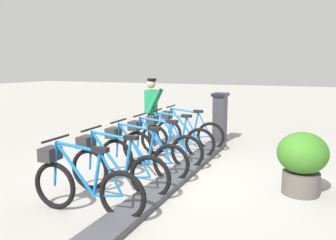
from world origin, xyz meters
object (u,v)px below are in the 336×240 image
bike_docked_5 (82,183)px  planter_bush (302,160)px  payment_kiosk (220,117)px  bike_docked_1 (173,137)px  bike_docked_3 (139,154)px  bike_docked_4 (114,167)px  worker_near_rack (152,109)px  bike_docked_2 (158,145)px  bike_docked_0 (186,131)px

bike_docked_5 → planter_bush: (-2.65, -1.92, 0.11)m
bike_docked_5 → planter_bush: bearing=-144.2°
payment_kiosk → bike_docked_5: payment_kiosk is taller
bike_docked_1 → bike_docked_3: bearing=90.0°
bike_docked_3 → bike_docked_4: same height
bike_docked_1 → bike_docked_4: same height
bike_docked_1 → bike_docked_4: size_ratio=1.00×
bike_docked_4 → worker_near_rack: worker_near_rack is taller
planter_bush → worker_near_rack: bearing=-30.0°
bike_docked_4 → planter_bush: 2.88m
bike_docked_5 → worker_near_rack: worker_near_rack is taller
bike_docked_1 → planter_bush: bearing=153.9°
bike_docked_2 → planter_bush: (-2.65, 0.50, 0.11)m
worker_near_rack → bike_docked_5: bearing=102.6°
bike_docked_0 → worker_near_rack: worker_near_rack is taller
payment_kiosk → worker_near_rack: worker_near_rack is taller
planter_bush → bike_docked_3: bearing=6.6°
bike_docked_0 → bike_docked_3: (0.00, 2.41, 0.00)m
bike_docked_2 → worker_near_rack: bearing=-60.3°
bike_docked_1 → bike_docked_2: bearing=90.0°
bike_docked_4 → worker_near_rack: 3.31m
bike_docked_5 → bike_docked_2: bearing=-90.0°
bike_docked_3 → bike_docked_4: bearing=90.0°
bike_docked_0 → bike_docked_1: same height
bike_docked_1 → bike_docked_5: (0.00, 3.22, 0.00)m
worker_near_rack → bike_docked_2: bearing=119.7°
bike_docked_1 → planter_bush: 2.96m
bike_docked_3 → worker_near_rack: bearing=-69.4°
bike_docked_1 → bike_docked_5: bearing=90.0°
bike_docked_2 → bike_docked_5: (0.00, 2.41, 0.00)m
bike_docked_0 → bike_docked_2: size_ratio=1.00×
payment_kiosk → bike_docked_2: (0.57, 2.57, -0.24)m
bike_docked_5 → bike_docked_4: bearing=-90.0°
bike_docked_3 → bike_docked_1: bearing=-90.0°
bike_docked_0 → bike_docked_1: bearing=90.0°
payment_kiosk → bike_docked_5: size_ratio=0.74×
payment_kiosk → bike_docked_4: size_ratio=0.74×
bike_docked_1 → bike_docked_0: bearing=-90.0°
bike_docked_4 → worker_near_rack: bearing=-74.4°
bike_docked_4 → bike_docked_5: size_ratio=1.00×
bike_docked_3 → planter_bush: size_ratio=1.77×
payment_kiosk → bike_docked_2: size_ratio=0.74×
bike_docked_3 → bike_docked_4: (0.00, 0.80, 0.00)m
bike_docked_2 → bike_docked_4: size_ratio=1.00×
bike_docked_3 → bike_docked_0: bearing=-90.0°
bike_docked_3 → bike_docked_4: size_ratio=1.00×
bike_docked_3 → bike_docked_2: bearing=-90.0°
bike_docked_3 → planter_bush: (-2.65, -0.31, 0.11)m
planter_bush → bike_docked_4: bearing=22.7°
bike_docked_5 → planter_bush: size_ratio=1.77×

